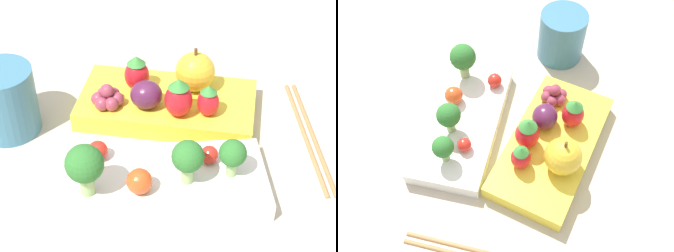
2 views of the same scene
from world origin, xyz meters
TOP-DOWN VIEW (x-y plane):
  - ground_plane at (0.00, 0.00)m, footprint 4.00×4.00m
  - bento_box_savoury at (-0.00, 0.07)m, footprint 0.23×0.13m
  - bento_box_fruit at (-0.00, -0.07)m, footprint 0.24×0.15m
  - broccoli_floret_0 at (0.08, 0.09)m, footprint 0.04×0.04m
  - broccoli_floret_1 at (-0.02, 0.08)m, footprint 0.03×0.03m
  - broccoli_floret_2 at (-0.07, 0.06)m, footprint 0.03×0.03m
  - cherry_tomato_0 at (0.07, 0.04)m, footprint 0.02×0.02m
  - cherry_tomato_1 at (0.03, 0.09)m, footprint 0.03×0.03m
  - cherry_tomato_2 at (-0.05, 0.04)m, footprint 0.02×0.02m
  - apple at (-0.04, -0.09)m, footprint 0.05×0.05m
  - strawberry_0 at (-0.01, -0.04)m, footprint 0.03×0.03m
  - strawberry_1 at (0.04, -0.09)m, footprint 0.03×0.03m
  - strawberry_2 at (-0.05, -0.04)m, footprint 0.03×0.03m
  - plum at (0.03, -0.05)m, footprint 0.04×0.04m
  - grape_cluster at (0.07, -0.05)m, footprint 0.04×0.04m
  - drinking_cup at (0.20, -0.04)m, footprint 0.08×0.08m
  - chopsticks_pair at (-0.18, -0.03)m, footprint 0.03×0.21m

SIDE VIEW (x-z plane):
  - ground_plane at x=0.00m, z-range 0.00..0.00m
  - chopsticks_pair at x=-0.18m, z-range 0.00..0.01m
  - bento_box_savoury at x=0.00m, z-range 0.00..0.02m
  - bento_box_fruit at x=0.00m, z-range 0.00..0.03m
  - cherry_tomato_2 at x=-0.05m, z-range 0.02..0.04m
  - cherry_tomato_0 at x=0.07m, z-range 0.02..0.05m
  - grape_cluster at x=0.07m, z-range 0.02..0.05m
  - cherry_tomato_1 at x=0.03m, z-range 0.02..0.05m
  - drinking_cup at x=0.20m, z-range 0.00..0.09m
  - plum at x=0.03m, z-range 0.03..0.06m
  - strawberry_2 at x=-0.05m, z-range 0.02..0.07m
  - strawberry_1 at x=0.04m, z-range 0.02..0.07m
  - strawberry_0 at x=-0.01m, z-range 0.02..0.08m
  - apple at x=-0.04m, z-range 0.02..0.08m
  - broccoli_floret_2 at x=-0.07m, z-range 0.03..0.08m
  - broccoli_floret_1 at x=-0.02m, z-range 0.03..0.08m
  - broccoli_floret_0 at x=0.08m, z-range 0.03..0.09m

